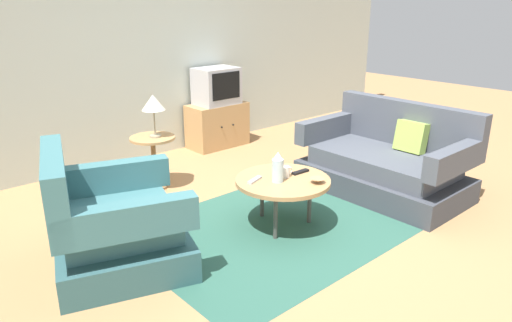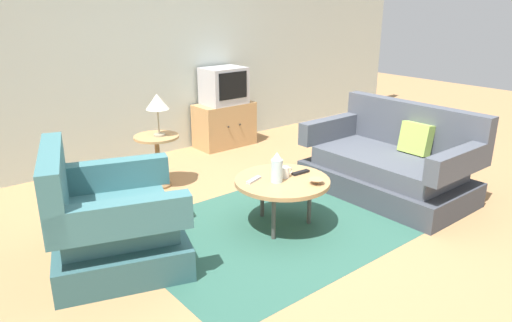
{
  "view_description": "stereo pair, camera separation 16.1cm",
  "coord_description": "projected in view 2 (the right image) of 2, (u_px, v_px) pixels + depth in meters",
  "views": [
    {
      "loc": [
        -2.81,
        -2.64,
        1.89
      ],
      "look_at": [
        -0.22,
        0.25,
        0.55
      ],
      "focal_mm": 33.2,
      "sensor_mm": 36.0,
      "label": 1
    },
    {
      "loc": [
        -2.68,
        -2.75,
        1.89
      ],
      "look_at": [
        -0.22,
        0.25,
        0.55
      ],
      "focal_mm": 33.2,
      "sensor_mm": 36.0,
      "label": 2
    }
  ],
  "objects": [
    {
      "name": "tv_remote_silver",
      "position": [
        254.0,
        180.0,
        3.97
      ],
      "size": [
        0.18,
        0.09,
        0.02
      ],
      "rotation": [
        0.0,
        0.0,
        3.46
      ],
      "color": "#B2B2B7",
      "rests_on": "coffee_table"
    },
    {
      "name": "area_rug",
      "position": [
        281.0,
        225.0,
        4.15
      ],
      "size": [
        2.52,
        1.76,
        0.0
      ],
      "primitive_type": "cube",
      "color": "#2D5B4C",
      "rests_on": "ground"
    },
    {
      "name": "tv_remote_dark",
      "position": [
        301.0,
        173.0,
        4.14
      ],
      "size": [
        0.18,
        0.06,
        0.02
      ],
      "rotation": [
        0.0,
        0.0,
        3.09
      ],
      "color": "black",
      "rests_on": "coffee_table"
    },
    {
      "name": "tv_stand",
      "position": [
        225.0,
        125.0,
        6.33
      ],
      "size": [
        0.78,
        0.44,
        0.58
      ],
      "color": "tan",
      "rests_on": "ground"
    },
    {
      "name": "vase",
      "position": [
        277.0,
        168.0,
        3.91
      ],
      "size": [
        0.1,
        0.1,
        0.26
      ],
      "color": "silver",
      "rests_on": "coffee_table"
    },
    {
      "name": "television",
      "position": [
        224.0,
        86.0,
        6.15
      ],
      "size": [
        0.54,
        0.41,
        0.47
      ],
      "color": "#B7B7BC",
      "rests_on": "tv_stand"
    },
    {
      "name": "couch",
      "position": [
        391.0,
        165.0,
        4.78
      ],
      "size": [
        0.92,
        1.62,
        0.89
      ],
      "rotation": [
        0.0,
        0.0,
        1.57
      ],
      "color": "#3E424B",
      "rests_on": "ground"
    },
    {
      "name": "coffee_table",
      "position": [
        282.0,
        183.0,
        4.02
      ],
      "size": [
        0.81,
        0.81,
        0.44
      ],
      "color": "tan",
      "rests_on": "ground"
    },
    {
      "name": "ground_plane",
      "position": [
        293.0,
        221.0,
        4.23
      ],
      "size": [
        16.0,
        16.0,
        0.0
      ],
      "primitive_type": "plane",
      "color": "#AD7F51"
    },
    {
      "name": "armchair",
      "position": [
        110.0,
        224.0,
        3.5
      ],
      "size": [
        1.2,
        1.24,
        0.91
      ],
      "rotation": [
        0.0,
        0.0,
        -1.9
      ],
      "color": "#325C60",
      "rests_on": "ground"
    },
    {
      "name": "back_wall",
      "position": [
        148.0,
        46.0,
        5.67
      ],
      "size": [
        9.0,
        0.12,
        2.7
      ],
      "primitive_type": "cube",
      "color": "#B2BCB2",
      "rests_on": "ground"
    },
    {
      "name": "side_table",
      "position": [
        157.0,
        150.0,
        4.91
      ],
      "size": [
        0.46,
        0.46,
        0.55
      ],
      "color": "tan",
      "rests_on": "ground"
    },
    {
      "name": "mug",
      "position": [
        285.0,
        172.0,
        4.04
      ],
      "size": [
        0.12,
        0.07,
        0.1
      ],
      "color": "white",
      "rests_on": "coffee_table"
    },
    {
      "name": "table_lamp",
      "position": [
        157.0,
        103.0,
        4.73
      ],
      "size": [
        0.23,
        0.23,
        0.43
      ],
      "color": "#9E937A",
      "rests_on": "side_table"
    },
    {
      "name": "bowl",
      "position": [
        316.0,
        181.0,
        3.9
      ],
      "size": [
        0.12,
        0.12,
        0.04
      ],
      "color": "tan",
      "rests_on": "coffee_table"
    }
  ]
}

